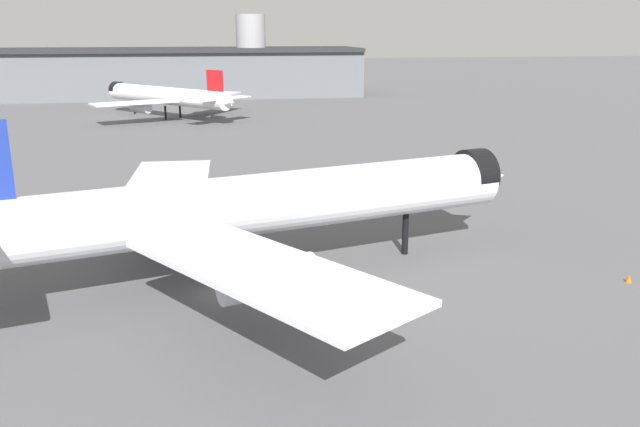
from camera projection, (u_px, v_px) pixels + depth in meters
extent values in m
plane|color=#56565B|center=(222.00, 293.00, 54.53)|extent=(900.00, 900.00, 0.00)
cylinder|color=silver|center=(249.00, 205.00, 55.77)|extent=(48.87, 17.74, 5.14)
cone|color=silver|center=(482.00, 178.00, 65.97)|extent=(6.77, 6.34, 5.04)
cylinder|color=black|center=(474.00, 175.00, 65.44)|extent=(3.58, 5.62, 5.20)
cube|color=silver|center=(168.00, 184.00, 66.25)|extent=(9.01, 22.53, 0.41)
cylinder|color=#B7BAC1|center=(187.00, 205.00, 64.88)|extent=(7.39, 4.52, 2.83)
cube|color=silver|center=(265.00, 270.00, 42.51)|extent=(18.68, 22.86, 0.41)
cylinder|color=#B7BAC1|center=(268.00, 278.00, 45.77)|extent=(7.39, 4.52, 2.83)
cylinder|color=black|center=(405.00, 233.00, 63.54)|extent=(0.62, 0.62, 4.12)
cylinder|color=black|center=(214.00, 252.00, 58.35)|extent=(0.62, 0.62, 4.12)
cylinder|color=black|center=(233.00, 271.00, 53.65)|extent=(0.62, 0.62, 4.12)
cylinder|color=white|center=(166.00, 96.00, 160.40)|extent=(30.43, 34.87, 4.21)
cone|color=white|center=(116.00, 91.00, 173.25)|extent=(6.14, 6.20, 4.13)
cone|color=white|center=(226.00, 101.00, 147.54)|extent=(6.59, 6.76, 4.00)
cylinder|color=black|center=(118.00, 90.00, 172.65)|extent=(4.47, 4.20, 4.25)
cube|color=white|center=(134.00, 103.00, 149.93)|extent=(20.09, 13.42, 0.34)
cylinder|color=#B7BAC1|center=(141.00, 108.00, 152.62)|extent=(5.58, 6.00, 2.32)
cube|color=white|center=(211.00, 95.00, 167.19)|extent=(15.70, 19.66, 0.34)
cylinder|color=#B7BAC1|center=(202.00, 101.00, 166.49)|extent=(5.58, 6.00, 2.32)
cube|color=red|center=(215.00, 85.00, 148.69)|extent=(3.59, 4.13, 6.74)
cube|color=white|center=(202.00, 101.00, 145.36)|extent=(8.24, 7.79, 0.25)
cube|color=white|center=(234.00, 97.00, 152.58)|extent=(8.24, 7.79, 0.25)
cylinder|color=black|center=(134.00, 107.00, 169.64)|extent=(0.51, 0.51, 3.37)
cylinder|color=black|center=(165.00, 113.00, 158.48)|extent=(0.51, 0.51, 3.37)
cylinder|color=black|center=(180.00, 111.00, 161.78)|extent=(0.51, 0.51, 3.37)
cube|color=slate|center=(82.00, 76.00, 206.61)|extent=(175.65, 26.71, 14.16)
cube|color=#232628|center=(79.00, 50.00, 204.55)|extent=(175.66, 29.35, 1.20)
cylinder|color=#939399|center=(251.00, 55.00, 214.43)|extent=(9.50, 9.50, 25.73)
cone|color=#F2600C|center=(629.00, 279.00, 56.76)|extent=(0.53, 0.53, 0.67)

